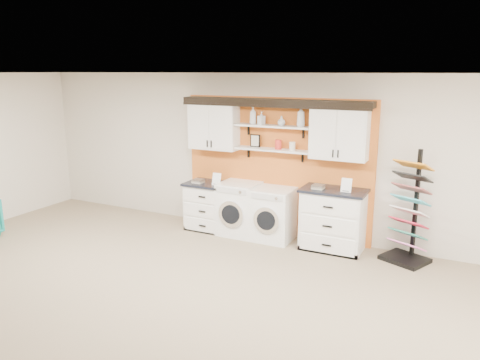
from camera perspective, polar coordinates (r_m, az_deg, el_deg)
The scene contains 21 objects.
floor at distance 5.37m, azimuth -12.99°, elevation -19.05°, with size 10.00×10.00×0.00m, color #86765A.
ceiling at distance 4.56m, azimuth -14.84°, elevation 12.34°, with size 10.00×10.00×0.00m, color white.
wall_back at distance 8.15m, azimuth 4.53°, elevation 3.01°, with size 10.00×10.00×0.00m, color beige.
accent_panel at distance 8.15m, azimuth 4.41°, elevation 1.58°, with size 3.40×0.07×2.40m, color orange.
upper_cabinet_left at distance 8.38m, azimuth -3.18°, elevation 6.63°, with size 0.90×0.35×0.84m.
upper_cabinet_right at distance 7.53m, azimuth 12.03°, elevation 5.62°, with size 0.90×0.35×0.84m.
shelf_lower at distance 7.94m, azimuth 4.00°, elevation 3.70°, with size 1.32×0.28×0.03m, color white.
shelf_upper at distance 7.89m, azimuth 4.05°, elevation 6.57°, with size 1.32×0.28×0.03m, color white.
crown_molding at distance 7.86m, azimuth 4.13°, elevation 9.46°, with size 3.30×0.41×0.13m.
picture_frame at distance 8.10m, azimuth 1.85°, elevation 4.81°, with size 0.18×0.02×0.22m.
canister_red at distance 7.89m, azimuth 4.69°, elevation 4.33°, with size 0.11×0.11×0.16m, color red.
canister_cream at distance 7.80m, azimuth 6.39°, elevation 4.12°, with size 0.10×0.10×0.14m, color silver.
base_cabinet_left at distance 8.54m, azimuth -3.56°, elevation -3.17°, with size 0.88×0.66×0.87m.
base_cabinet_right at distance 7.68m, azimuth 11.25°, elevation -4.75°, with size 1.03×0.66×1.00m.
washer at distance 8.26m, azimuth -0.05°, elevation -3.48°, with size 0.67×0.71×0.93m.
dryer at distance 8.00m, azimuth 4.17°, elevation -4.18°, with size 0.64×0.71×0.90m.
sample_rack at distance 7.51m, azimuth 19.84°, elevation -5.41°, with size 0.78×0.73×1.71m.
soap_bottle_a at distance 8.02m, azimuth 1.60°, elevation 7.89°, with size 0.12×0.12×0.30m, color silver.
soap_bottle_b at distance 7.96m, azimuth 2.62°, elevation 7.55°, with size 0.10×0.10×0.22m, color silver.
soap_bottle_c at distance 7.82m, azimuth 5.07°, elevation 7.20°, with size 0.13×0.13×0.16m, color silver.
soap_bottle_d at distance 7.70m, azimuth 7.44°, elevation 7.72°, with size 0.13×0.13×0.34m, color silver.
Camera 1 is at (2.99, -3.44, 2.83)m, focal length 35.00 mm.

